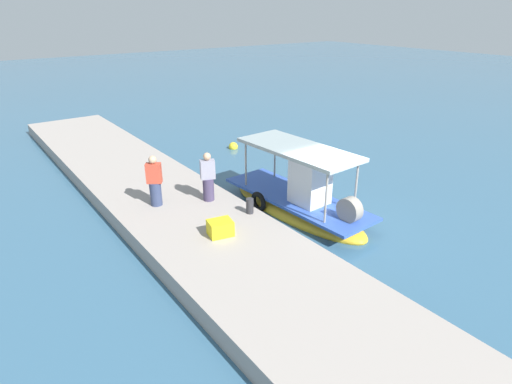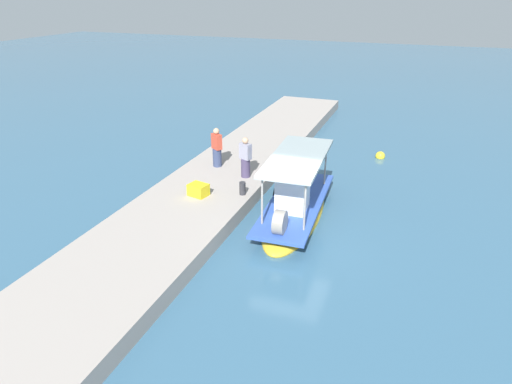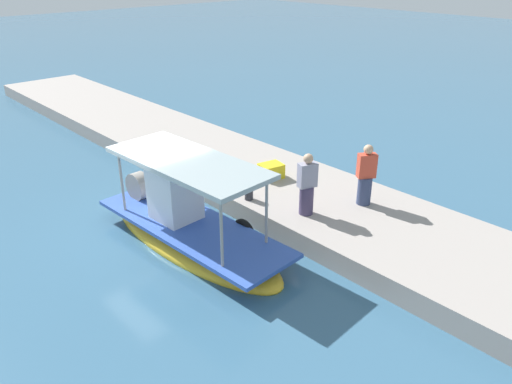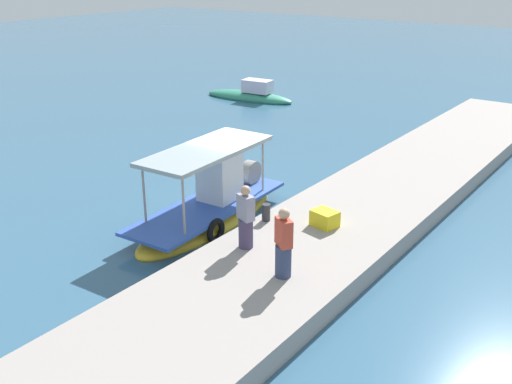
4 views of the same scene
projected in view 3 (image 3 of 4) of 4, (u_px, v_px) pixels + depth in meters
The scene contains 7 objects.
ground_plane at pixel (152, 228), 13.69m from camera, with size 120.00×120.00×0.00m, color #36607D.
dock_quay at pixel (259, 179), 16.05m from camera, with size 36.00×3.98×0.56m, color #A0958E.
main_fishing_boat at pixel (189, 228), 12.84m from camera, with size 6.22×2.23×2.71m.
fisherman_near_bollard at pixel (366, 178), 13.48m from camera, with size 0.53×0.56×1.73m.
fisherman_by_crate at pixel (307, 187), 12.95m from camera, with size 0.48×0.54×1.70m.
mooring_bollard at pixel (249, 191), 13.95m from camera, with size 0.24×0.24×0.50m, color #2D2D33.
cargo_crate at pixel (271, 171), 15.34m from camera, with size 0.69×0.55×0.45m, color yellow.
Camera 3 is at (-10.73, 6.00, 6.75)m, focal length 34.83 mm.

